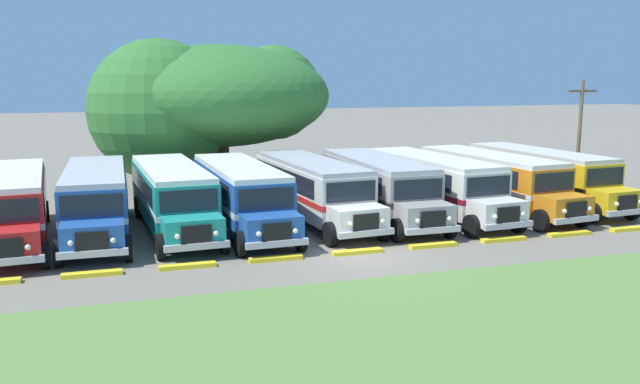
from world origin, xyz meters
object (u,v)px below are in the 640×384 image
(broad_shade_tree, at_px, (210,100))
(parked_bus_slot_5, at_px, (378,184))
(parked_bus_slot_6, at_px, (434,182))
(parked_bus_slot_8, at_px, (541,174))
(parked_bus_slot_4, at_px, (312,187))
(parked_bus_slot_7, at_px, (492,179))
(parked_bus_slot_0, at_px, (12,203))
(parked_bus_slot_1, at_px, (96,198))
(utility_pole, at_px, (579,136))
(parked_bus_slot_3, at_px, (241,193))
(parked_bus_slot_2, at_px, (172,194))

(broad_shade_tree, bearing_deg, parked_bus_slot_5, -61.14)
(parked_bus_slot_6, relative_size, parked_bus_slot_8, 1.00)
(parked_bus_slot_8, bearing_deg, parked_bus_slot_4, -93.85)
(parked_bus_slot_7, xyz_separation_m, broad_shade_tree, (-12.53, 11.58, 3.71))
(parked_bus_slot_0, distance_m, parked_bus_slot_7, 22.38)
(parked_bus_slot_6, distance_m, parked_bus_slot_7, 3.33)
(parked_bus_slot_4, bearing_deg, parked_bus_slot_5, 79.95)
(parked_bus_slot_1, xyz_separation_m, utility_pole, (25.20, 0.78, 1.92))
(parked_bus_slot_3, bearing_deg, parked_bus_slot_1, -98.00)
(parked_bus_slot_2, relative_size, parked_bus_slot_4, 1.00)
(parked_bus_slot_1, relative_size, parked_bus_slot_5, 1.00)
(parked_bus_slot_5, xyz_separation_m, parked_bus_slot_6, (2.87, -0.19, 0.00))
(parked_bus_slot_7, height_order, utility_pole, utility_pole)
(parked_bus_slot_0, relative_size, parked_bus_slot_3, 1.01)
(broad_shade_tree, bearing_deg, parked_bus_slot_4, -74.64)
(parked_bus_slot_3, bearing_deg, broad_shade_tree, 175.36)
(parked_bus_slot_2, relative_size, parked_bus_slot_7, 0.99)
(parked_bus_slot_1, xyz_separation_m, parked_bus_slot_2, (3.21, -0.09, 0.00))
(parked_bus_slot_7, bearing_deg, parked_bus_slot_4, -98.37)
(parked_bus_slot_8, xyz_separation_m, utility_pole, (2.71, 0.59, 1.92))
(parked_bus_slot_6, height_order, parked_bus_slot_7, same)
(parked_bus_slot_0, height_order, parked_bus_slot_3, same)
(parked_bus_slot_0, distance_m, parked_bus_slot_1, 3.26)
(parked_bus_slot_6, xyz_separation_m, broad_shade_tree, (-9.20, 11.67, 3.71))
(parked_bus_slot_8, distance_m, utility_pole, 3.37)
(parked_bus_slot_4, bearing_deg, parked_bus_slot_0, -94.33)
(parked_bus_slot_4, relative_size, broad_shade_tree, 0.76)
(parked_bus_slot_2, distance_m, parked_bus_slot_6, 12.59)
(parked_bus_slot_1, distance_m, parked_bus_slot_2, 3.21)
(parked_bus_slot_4, distance_m, parked_bus_slot_6, 6.15)
(parked_bus_slot_1, height_order, parked_bus_slot_5, same)
(parked_bus_slot_5, distance_m, parked_bus_slot_6, 2.88)
(parked_bus_slot_1, relative_size, parked_bus_slot_7, 0.99)
(parked_bus_slot_4, bearing_deg, utility_pole, 88.12)
(parked_bus_slot_0, xyz_separation_m, parked_bus_slot_2, (6.47, 0.12, 0.00))
(parked_bus_slot_4, relative_size, parked_bus_slot_6, 1.00)
(parked_bus_slot_6, relative_size, utility_pole, 1.68)
(parked_bus_slot_3, distance_m, parked_bus_slot_4, 3.53)
(utility_pole, bearing_deg, parked_bus_slot_8, -167.66)
(parked_bus_slot_4, height_order, utility_pole, utility_pole)
(parked_bus_slot_4, height_order, parked_bus_slot_6, same)
(parked_bus_slot_0, xyz_separation_m, parked_bus_slot_3, (9.42, -0.37, 0.00))
(parked_bus_slot_2, distance_m, parked_bus_slot_5, 9.71)
(parked_bus_slot_4, bearing_deg, parked_bus_slot_2, -94.75)
(parked_bus_slot_4, height_order, parked_bus_slot_7, same)
(parked_bus_slot_5, xyz_separation_m, utility_pole, (12.28, 1.13, 1.92))
(parked_bus_slot_5, bearing_deg, parked_bus_slot_3, -88.11)
(parked_bus_slot_4, relative_size, utility_pole, 1.68)
(parked_bus_slot_5, bearing_deg, parked_bus_slot_1, -91.63)
(parked_bus_slot_3, xyz_separation_m, parked_bus_slot_4, (3.50, 0.52, 0.00))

